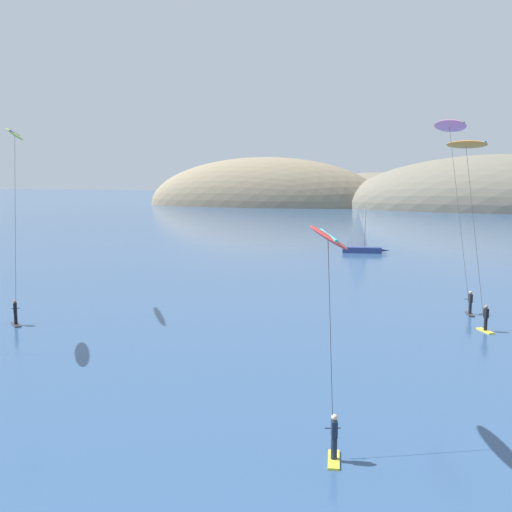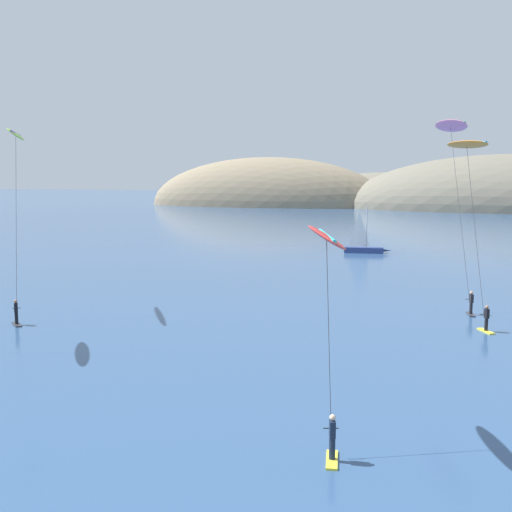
{
  "view_description": "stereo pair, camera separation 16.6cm",
  "coord_description": "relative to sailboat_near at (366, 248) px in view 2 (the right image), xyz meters",
  "views": [
    {
      "loc": [
        15.25,
        -12.06,
        10.12
      ],
      "look_at": [
        6.13,
        23.04,
        5.3
      ],
      "focal_mm": 45.0,
      "sensor_mm": 36.0,
      "label": 1
    },
    {
      "loc": [
        15.41,
        -12.02,
        10.12
      ],
      "look_at": [
        6.13,
        23.04,
        5.3
      ],
      "focal_mm": 45.0,
      "sensor_mm": 36.0,
      "label": 2
    }
  ],
  "objects": [
    {
      "name": "kitesurfer_pink",
      "position": [
        8.72,
        -28.77,
        11.91
      ],
      "size": [
        3.59,
        8.27,
        14.0
      ],
      "color": "#2D2D33",
      "rests_on": "ground"
    },
    {
      "name": "kitesurfer_orange",
      "position": [
        9.6,
        -35.2,
        10.08
      ],
      "size": [
        3.59,
        6.27,
        12.16
      ],
      "color": "yellow",
      "rests_on": "ground"
    },
    {
      "name": "kitesurfer_lime",
      "position": [
        -21.32,
        -39.78,
        11.13
      ],
      "size": [
        5.23,
        8.16,
        13.17
      ],
      "color": "#2D2D33",
      "rests_on": "ground"
    },
    {
      "name": "sailboat_near",
      "position": [
        0.0,
        0.0,
        0.0
      ],
      "size": [
        5.94,
        1.78,
        5.7
      ],
      "color": "navy",
      "rests_on": "ground"
    },
    {
      "name": "headland_island",
      "position": [
        -1.06,
        108.19,
        -0.64
      ],
      "size": [
        146.46,
        56.54,
        29.14
      ],
      "color": "#6B6656",
      "rests_on": "ground"
    },
    {
      "name": "kitesurfer_red",
      "position": [
        3.5,
        -56.56,
        6.42
      ],
      "size": [
        2.57,
        5.35,
        8.15
      ],
      "color": "yellow",
      "rests_on": "ground"
    }
  ]
}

